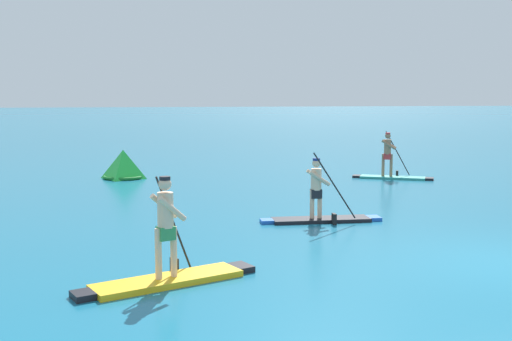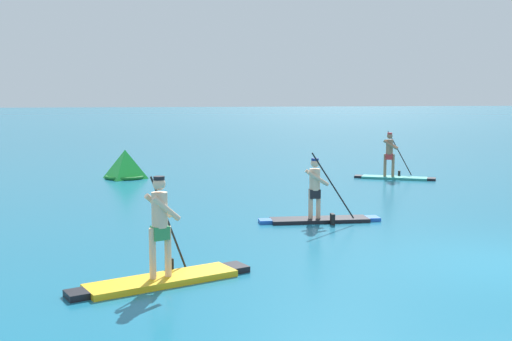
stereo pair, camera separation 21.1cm
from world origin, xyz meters
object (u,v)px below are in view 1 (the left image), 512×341
at_px(paddleboarder_mid_center, 320,207).
at_px(paddleboarder_far_right, 391,168).
at_px(paddleboarder_near_left, 168,261).
at_px(race_marker_buoy, 123,166).

distance_m(paddleboarder_mid_center, paddleboarder_far_right, 8.94).
xyz_separation_m(paddleboarder_mid_center, paddleboarder_far_right, (5.74, 6.85, 0.04)).
height_order(paddleboarder_near_left, race_marker_buoy, paddleboarder_near_left).
bearing_deg(paddleboarder_near_left, race_marker_buoy, 71.87).
height_order(paddleboarder_near_left, paddleboarder_far_right, paddleboarder_far_right).
relative_size(paddleboarder_near_left, race_marker_buoy, 1.80).
relative_size(paddleboarder_near_left, paddleboarder_far_right, 1.14).
xyz_separation_m(paddleboarder_near_left, race_marker_buoy, (0.36, 13.84, 0.11)).
xyz_separation_m(paddleboarder_far_right, race_marker_buoy, (-9.72, 2.96, 0.07)).
height_order(paddleboarder_near_left, paddleboarder_mid_center, paddleboarder_near_left).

